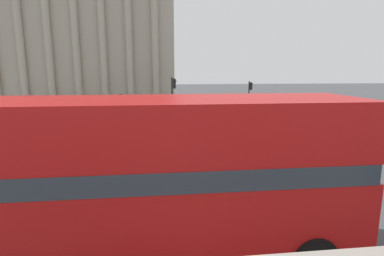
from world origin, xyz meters
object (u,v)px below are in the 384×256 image
object	(u,v)px
plaza_building_left	(84,12)
traffic_light_far	(250,95)
car_maroon	(107,128)
pedestrian_olive	(204,152)
traffic_light_near	(123,120)
traffic_light_mid	(173,97)
pedestrian_yellow	(131,108)
car_black	(71,123)
pedestrian_blue	(220,122)
double_decker_bus	(124,174)
pedestrian_white	(257,142)

from	to	relation	value
plaza_building_left	traffic_light_far	bearing A→B (deg)	-45.97
plaza_building_left	car_maroon	xyz separation A→B (m)	(6.72, -25.85, -12.02)
pedestrian_olive	traffic_light_near	bearing A→B (deg)	-157.89
pedestrian_olive	plaza_building_left	bearing A→B (deg)	147.55
traffic_light_mid	pedestrian_yellow	xyz separation A→B (m)	(-3.76, 8.74, -1.76)
car_black	plaza_building_left	bearing A→B (deg)	125.74
car_maroon	pedestrian_olive	bearing A→B (deg)	153.96
traffic_light_mid	pedestrian_yellow	world-z (taller)	traffic_light_mid
traffic_light_far	pedestrian_blue	bearing A→B (deg)	-123.06
traffic_light_near	traffic_light_far	bearing A→B (deg)	52.61
pedestrian_yellow	pedestrian_olive	bearing A→B (deg)	-138.77
traffic_light_far	pedestrian_yellow	xyz separation A→B (m)	(-11.16, 3.46, -1.46)
pedestrian_olive	pedestrian_yellow	xyz separation A→B (m)	(-4.67, 17.71, -0.08)
traffic_light_far	pedestrian_blue	size ratio (longest dim) A/B	2.11
plaza_building_left	pedestrian_yellow	xyz separation A→B (m)	(7.55, -15.89, -11.82)
plaza_building_left	traffic_light_near	xyz separation A→B (m)	(8.58, -32.59, -10.40)
traffic_light_near	traffic_light_mid	distance (m)	8.43
traffic_light_far	car_maroon	bearing A→B (deg)	-151.49
double_decker_bus	traffic_light_mid	distance (m)	15.19
traffic_light_mid	pedestrian_yellow	bearing A→B (deg)	113.26
pedestrian_olive	pedestrian_yellow	size ratio (longest dim) A/B	1.08
plaza_building_left	pedestrian_yellow	world-z (taller)	plaza_building_left
pedestrian_yellow	double_decker_bus	bearing A→B (deg)	-149.19
traffic_light_mid	pedestrian_white	bearing A→B (deg)	-62.44
plaza_building_left	car_maroon	size ratio (longest dim) A/B	6.13
pedestrian_olive	car_maroon	bearing A→B (deg)	162.91
double_decker_bus	car_black	size ratio (longest dim) A/B	2.63
car_black	car_maroon	xyz separation A→B (m)	(3.00, -2.27, 0.00)
traffic_light_mid	pedestrian_yellow	distance (m)	9.68
plaza_building_left	double_decker_bus	bearing A→B (deg)	-76.73
car_black	pedestrian_blue	world-z (taller)	pedestrian_blue
traffic_light_far	pedestrian_white	xyz separation A→B (m)	(-3.54, -12.68, -1.36)
plaza_building_left	pedestrian_yellow	size ratio (longest dim) A/B	16.22
traffic_light_near	car_maroon	bearing A→B (deg)	105.41
traffic_light_far	pedestrian_olive	bearing A→B (deg)	-114.48
car_maroon	pedestrian_white	xyz separation A→B (m)	(8.44, -6.17, 0.31)
car_maroon	pedestrian_blue	bearing A→B (deg)	-150.26
traffic_light_near	pedestrian_yellow	distance (m)	16.80
plaza_building_left	pedestrian_blue	distance (m)	31.79
traffic_light_far	pedestrian_white	size ratio (longest dim) A/B	2.07
plaza_building_left	car_maroon	world-z (taller)	plaza_building_left
double_decker_bus	pedestrian_blue	size ratio (longest dim) A/B	6.48
car_black	pedestrian_yellow	size ratio (longest dim) A/B	2.65
traffic_light_mid	traffic_light_near	bearing A→B (deg)	-108.85
traffic_light_far	pedestrian_olive	world-z (taller)	traffic_light_far
traffic_light_mid	pedestrian_blue	distance (m)	3.83
traffic_light_far	car_black	distance (m)	15.65
plaza_building_left	traffic_light_mid	size ratio (longest dim) A/B	6.26
double_decker_bus	pedestrian_white	world-z (taller)	double_decker_bus
plaza_building_left	pedestrian_olive	xyz separation A→B (m)	(12.22, -33.60, -11.74)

